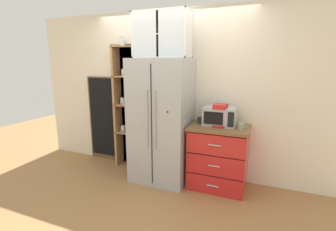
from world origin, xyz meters
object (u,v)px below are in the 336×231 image
refrigerator (162,121)px  chalkboard_menu (104,119)px  mug_charcoal (200,120)px  bottle_clear (221,117)px  microwave (220,116)px  mug_sage (241,126)px  coffee_maker (220,115)px

refrigerator → chalkboard_menu: (-1.29, 0.32, -0.15)m
mug_charcoal → bottle_clear: size_ratio=0.44×
microwave → mug_sage: microwave is taller
bottle_clear → mug_sage: bearing=-24.8°
microwave → chalkboard_menu: chalkboard_menu is taller
mug_sage → coffee_maker: bearing=167.2°
refrigerator → microwave: 0.85m
mug_sage → microwave: bearing=160.3°
refrigerator → microwave: bearing=7.3°
microwave → coffee_maker: coffee_maker is taller
coffee_maker → chalkboard_menu: 2.18m
bottle_clear → chalkboard_menu: chalkboard_menu is taller
microwave → bottle_clear: (0.01, 0.03, -0.02)m
refrigerator → mug_sage: size_ratio=15.84×
coffee_maker → bottle_clear: 0.08m
microwave → mug_charcoal: microwave is taller
refrigerator → mug_charcoal: (0.55, 0.13, 0.04)m
microwave → mug_sage: (0.30, -0.11, -0.09)m
refrigerator → bottle_clear: bearing=9.0°
coffee_maker → mug_charcoal: size_ratio=2.84×
mug_charcoal → bottle_clear: 0.31m
refrigerator → chalkboard_menu: bearing=166.1°
microwave → coffee_maker: 0.05m
mug_charcoal → bottle_clear: bearing=0.0°
refrigerator → microwave: size_ratio=4.14×
chalkboard_menu → mug_charcoal: bearing=-5.7°
microwave → mug_charcoal: bearing=174.8°
mug_charcoal → bottle_clear: bottle_clear is taller
mug_sage → bottle_clear: (-0.29, 0.13, 0.07)m
mug_sage → bottle_clear: 0.33m
coffee_maker → bottle_clear: size_ratio=1.25×
refrigerator → coffee_maker: 0.86m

